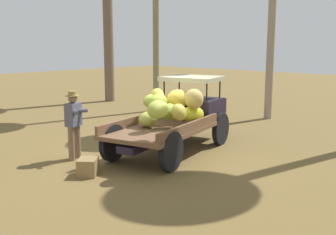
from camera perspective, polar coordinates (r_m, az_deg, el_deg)
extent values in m
plane|color=brown|center=(10.63, -1.50, -4.94)|extent=(60.00, 60.00, 0.00)
cube|color=black|center=(10.54, 0.27, -2.28)|extent=(4.00, 1.30, 0.16)
cylinder|color=black|center=(12.17, 0.37, -0.81)|extent=(0.91, 0.33, 0.90)
cylinder|color=black|center=(11.48, 7.33, -1.57)|extent=(0.91, 0.33, 0.90)
cylinder|color=black|center=(9.89, -7.66, -3.52)|extent=(0.91, 0.33, 0.90)
cylinder|color=black|center=(9.03, 0.46, -4.75)|extent=(0.91, 0.33, 0.90)
cube|color=brown|center=(10.12, -0.99, -1.76)|extent=(3.30, 2.33, 0.10)
cube|color=brown|center=(10.51, -4.74, -0.45)|extent=(2.95, 0.73, 0.22)
cube|color=brown|center=(9.71, 3.07, -1.33)|extent=(2.95, 0.73, 0.22)
cube|color=black|center=(11.53, 3.34, 1.35)|extent=(1.40, 1.72, 0.55)
cube|color=black|center=(12.34, 5.21, 1.65)|extent=(0.92, 1.19, 0.44)
cylinder|color=black|center=(12.14, 1.57, 4.43)|extent=(0.04, 0.04, 0.55)
cylinder|color=black|center=(11.59, 7.21, 4.07)|extent=(0.04, 0.04, 0.55)
cylinder|color=black|center=(11.38, -0.54, 4.04)|extent=(0.04, 0.04, 0.55)
cylinder|color=black|center=(10.79, 5.40, 3.65)|extent=(0.04, 0.04, 0.55)
cube|color=#B1AE89|center=(11.43, 3.38, 5.44)|extent=(1.52, 1.75, 0.12)
ellipsoid|color=tan|center=(10.14, 3.64, 2.58)|extent=(0.59, 0.64, 0.57)
ellipsoid|color=#89AB32|center=(10.02, 0.10, 0.82)|extent=(0.69, 0.54, 0.44)
ellipsoid|color=#B2BE48|center=(10.13, -2.82, -0.19)|extent=(0.74, 0.73, 0.48)
ellipsoid|color=#BCCA4A|center=(8.72, -1.40, 1.13)|extent=(0.75, 0.64, 0.45)
ellipsoid|color=#ABC237|center=(10.09, 0.84, 0.66)|extent=(0.57, 0.55, 0.41)
ellipsoid|color=yellow|center=(10.68, 1.33, 2.58)|extent=(0.66, 0.49, 0.50)
ellipsoid|color=#C0BA51|center=(10.95, 1.90, 2.63)|extent=(0.63, 0.60, 0.49)
ellipsoid|color=#A5BF34|center=(9.73, -1.37, 2.13)|extent=(0.68, 0.57, 0.46)
ellipsoid|color=gold|center=(10.46, -1.53, 2.85)|extent=(0.70, 0.76, 0.48)
ellipsoid|color=gold|center=(10.36, 3.44, 0.47)|extent=(0.73, 0.68, 0.48)
ellipsoid|color=#A8BE46|center=(10.37, -1.99, 2.30)|extent=(0.68, 0.61, 0.40)
ellipsoid|color=gold|center=(9.55, 1.54, 0.75)|extent=(0.70, 0.69, 0.51)
cylinder|color=#81624A|center=(10.35, -12.47, -3.25)|extent=(0.15, 0.15, 0.83)
cylinder|color=#81624A|center=(10.14, -13.28, -3.56)|extent=(0.15, 0.15, 0.83)
cube|color=#535366|center=(10.10, -13.02, 0.41)|extent=(0.46, 0.37, 0.56)
cylinder|color=#535366|center=(10.12, -12.26, 0.94)|extent=(0.40, 0.29, 0.10)
cylinder|color=#535366|center=(9.95, -12.89, 0.76)|extent=(0.21, 0.41, 0.10)
sphere|color=#906D4F|center=(10.05, -13.11, 2.59)|extent=(0.22, 0.22, 0.22)
cylinder|color=olive|center=(10.04, -13.13, 2.97)|extent=(0.34, 0.34, 0.02)
cylinder|color=olive|center=(10.03, -13.14, 3.31)|extent=(0.20, 0.20, 0.10)
cube|color=olive|center=(9.01, -11.08, -6.73)|extent=(0.63, 0.62, 0.36)
cylinder|color=#817856|center=(17.08, -1.70, 14.46)|extent=(0.26, 0.26, 8.07)
cylinder|color=brown|center=(20.21, -8.35, 13.29)|extent=(0.47, 0.47, 7.78)
cylinder|color=gray|center=(15.71, 14.29, 14.46)|extent=(0.28, 0.28, 8.04)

